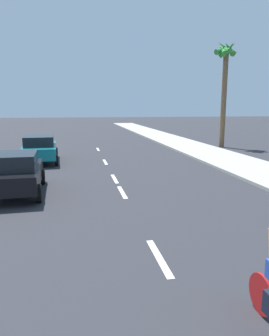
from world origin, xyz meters
TOP-DOWN VIEW (x-y plane):
  - ground_plane at (0.00, 20.00)m, footprint 160.00×160.00m
  - sidewalk_strip at (7.36, 22.00)m, footprint 3.60×80.00m
  - lane_stripe_2 at (0.00, 7.79)m, footprint 0.16×1.80m
  - lane_stripe_3 at (0.00, 13.25)m, footprint 0.16×1.80m
  - lane_stripe_4 at (0.00, 15.60)m, footprint 0.16×1.80m
  - lane_stripe_5 at (0.00, 20.12)m, footprint 0.16×1.80m
  - lane_stripe_6 at (0.00, 25.91)m, footprint 0.16×1.80m
  - parked_car_black at (-3.88, 13.74)m, footprint 1.98×4.01m
  - parked_car_teal at (-3.77, 20.83)m, footprint 2.21×4.49m
  - palm_tree_far at (9.94, 25.46)m, footprint 1.86×1.81m

SIDE VIEW (x-z plane):
  - ground_plane at x=0.00m, z-range 0.00..0.00m
  - lane_stripe_2 at x=0.00m, z-range 0.00..0.01m
  - lane_stripe_3 at x=0.00m, z-range 0.00..0.01m
  - lane_stripe_4 at x=0.00m, z-range 0.00..0.01m
  - lane_stripe_5 at x=0.00m, z-range 0.00..0.01m
  - lane_stripe_6 at x=0.00m, z-range 0.00..0.01m
  - sidewalk_strip at x=7.36m, z-range 0.00..0.14m
  - parked_car_black at x=-3.88m, z-range 0.05..1.62m
  - parked_car_teal at x=-3.77m, z-range 0.06..1.63m
  - palm_tree_far at x=9.94m, z-range 2.04..10.31m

